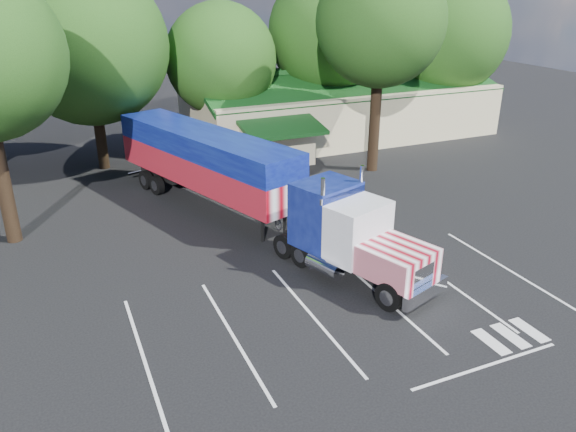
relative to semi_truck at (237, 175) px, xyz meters
name	(u,v)px	position (x,y,z in m)	size (l,w,h in m)	color
ground	(257,252)	(-0.42, -3.90, -2.56)	(120.00, 120.00, 0.00)	black
event_hall	(337,108)	(13.32, 13.91, -0.35)	(24.20, 14.12, 5.55)	#C2B490
tree_row_c	(88,46)	(-5.42, 12.30, 5.47)	(10.00, 10.00, 13.05)	black
tree_row_d	(221,59)	(3.58, 13.60, 4.02)	(8.00, 8.00, 10.60)	black
tree_row_e	(330,32)	(12.58, 14.10, 5.52)	(9.60, 9.60, 12.90)	black
tree_row_f	(444,33)	(22.58, 12.90, 5.23)	(10.40, 10.40, 13.00)	black
tree_near_right	(381,22)	(11.08, 4.60, 6.90)	(8.00, 8.00, 13.50)	black
semi_truck	(237,175)	(0.00, 0.00, 0.00)	(9.55, 21.31, 4.53)	black
woman	(310,251)	(1.18, -6.27, -1.76)	(0.59, 0.39, 1.61)	black
bicycle	(272,217)	(1.38, -1.38, -2.08)	(0.64, 1.84, 0.97)	black
silver_sedan	(253,150)	(4.58, 10.10, -1.86)	(1.48, 4.25, 1.40)	#9B9FA2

